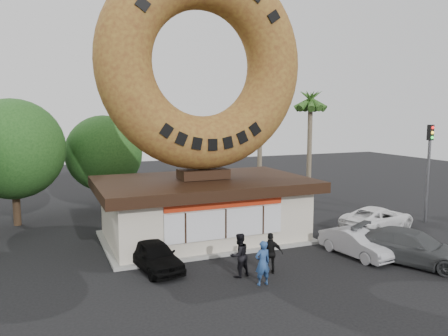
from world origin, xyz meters
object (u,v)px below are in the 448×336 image
car_silver (356,243)px  car_white (378,218)px  person_center (239,255)px  car_black (155,255)px  giant_donut (203,64)px  donut_shop (204,207)px  car_grey (412,247)px  street_lamp (132,145)px  person_left (263,263)px  traffic_signal (429,161)px  person_right (271,253)px

car_silver → car_white: car_white is taller
person_center → car_black: person_center is taller
giant_donut → person_center: 10.23m
donut_shop → car_black: size_ratio=2.97×
person_center → car_grey: person_center is taller
street_lamp → donut_shop: bearing=-79.5°
person_left → car_silver: person_left is taller
donut_shop → person_center: size_ratio=6.06×
traffic_signal → car_grey: 9.05m
person_center → car_grey: (7.93, -1.53, -0.17)m
car_grey → giant_donut: bearing=106.8°
giant_donut → car_silver: giant_donut is taller
person_center → car_black: 3.75m
traffic_signal → person_right: 14.05m
street_lamp → traffic_signal: size_ratio=1.32×
donut_shop → car_black: (-3.58, -3.63, -1.12)m
car_black → person_left: bearing=-52.4°
person_right → donut_shop: bearing=-57.1°
traffic_signal → person_left: traffic_signal is taller
street_lamp → person_center: (1.32, -15.82, -3.56)m
traffic_signal → street_lamp: bearing=142.9°
car_black → car_silver: bearing=-20.8°
donut_shop → car_black: donut_shop is taller
giant_donut → car_black: bearing=-134.5°
car_silver → car_grey: bearing=-55.7°
traffic_signal → car_silver: size_ratio=1.58×
street_lamp → car_white: bearing=-45.9°
car_silver → person_left: bearing=-174.9°
car_silver → car_white: 5.42m
giant_donut → traffic_signal: 15.16m
traffic_signal → person_left: size_ratio=3.37×
person_left → street_lamp: bearing=-85.3°
traffic_signal → car_white: traffic_signal is taller
giant_donut → person_center: giant_donut is taller
street_lamp → car_white: 17.46m
car_black → car_grey: 11.58m
person_left → person_center: (-0.49, 1.15, 0.02)m
car_silver → car_grey: car_grey is taller
giant_donut → person_left: bearing=-90.4°
giant_donut → person_center: (-0.54, -5.82, -8.39)m
car_silver → person_center: bearing=173.7°
car_grey → person_left: bearing=148.7°
traffic_signal → car_silver: traffic_signal is taller
donut_shop → car_grey: 10.46m
person_right → car_grey: (6.53, -1.37, -0.13)m
street_lamp → person_right: size_ratio=4.55×
street_lamp → person_center: bearing=-85.2°
car_white → traffic_signal: bearing=-101.1°
street_lamp → car_black: bearing=-97.2°
street_lamp → person_left: 17.44m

